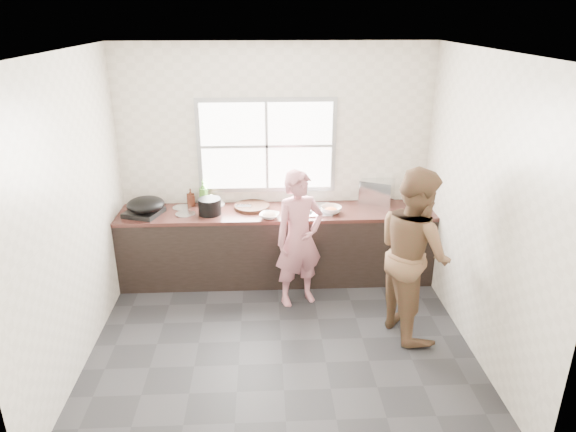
{
  "coord_description": "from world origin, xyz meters",
  "views": [
    {
      "loc": [
        -0.13,
        -4.2,
        2.99
      ],
      "look_at": [
        0.1,
        0.65,
        1.05
      ],
      "focal_mm": 32.0,
      "sensor_mm": 36.0,
      "label": 1
    }
  ],
  "objects_px": {
    "woman": "(299,243)",
    "bowl_mince": "(269,216)",
    "bottle_green": "(204,193)",
    "person_side": "(414,253)",
    "pot_lid_right": "(185,214)",
    "glass_jar": "(216,201)",
    "bottle_brown_tall": "(191,198)",
    "burner": "(144,212)",
    "pot_lid_left": "(182,208)",
    "cutting_board": "(252,207)",
    "black_pot": "(210,206)",
    "dish_rack": "(377,191)",
    "bowl_crabs": "(331,210)",
    "plate_food": "(214,204)",
    "bottle_brown_short": "(212,202)",
    "wok": "(146,204)",
    "bowl_held": "(306,210)"
  },
  "relations": [
    {
      "from": "bottle_brown_tall",
      "to": "burner",
      "type": "distance_m",
      "value": 0.57
    },
    {
      "from": "bottle_brown_tall",
      "to": "pot_lid_left",
      "type": "height_order",
      "value": "bottle_brown_tall"
    },
    {
      "from": "bowl_mince",
      "to": "bowl_crabs",
      "type": "distance_m",
      "value": 0.71
    },
    {
      "from": "woman",
      "to": "bottle_brown_short",
      "type": "xyz_separation_m",
      "value": [
        -0.97,
        0.65,
        0.24
      ]
    },
    {
      "from": "bottle_green",
      "to": "bottle_brown_tall",
      "type": "distance_m",
      "value": 0.16
    },
    {
      "from": "bottle_green",
      "to": "person_side",
      "type": "bearing_deg",
      "value": -32.58
    },
    {
      "from": "bottle_brown_tall",
      "to": "glass_jar",
      "type": "relative_size",
      "value": 1.73
    },
    {
      "from": "pot_lid_right",
      "to": "glass_jar",
      "type": "bearing_deg",
      "value": 41.9
    },
    {
      "from": "wok",
      "to": "dish_rack",
      "type": "bearing_deg",
      "value": 6.89
    },
    {
      "from": "person_side",
      "to": "bottle_green",
      "type": "relative_size",
      "value": 5.83
    },
    {
      "from": "pot_lid_left",
      "to": "black_pot",
      "type": "bearing_deg",
      "value": -31.3
    },
    {
      "from": "bowl_mince",
      "to": "plate_food",
      "type": "distance_m",
      "value": 0.78
    },
    {
      "from": "glass_jar",
      "to": "dish_rack",
      "type": "distance_m",
      "value": 1.91
    },
    {
      "from": "bowl_held",
      "to": "plate_food",
      "type": "bearing_deg",
      "value": 164.27
    },
    {
      "from": "plate_food",
      "to": "pot_lid_left",
      "type": "bearing_deg",
      "value": -166.77
    },
    {
      "from": "plate_food",
      "to": "pot_lid_right",
      "type": "bearing_deg",
      "value": -136.02
    },
    {
      "from": "black_pot",
      "to": "pot_lid_left",
      "type": "distance_m",
      "value": 0.41
    },
    {
      "from": "bottle_brown_short",
      "to": "burner",
      "type": "bearing_deg",
      "value": -168.53
    },
    {
      "from": "person_side",
      "to": "bottle_brown_short",
      "type": "bearing_deg",
      "value": 44.42
    },
    {
      "from": "cutting_board",
      "to": "black_pot",
      "type": "height_order",
      "value": "black_pot"
    },
    {
      "from": "bowl_held",
      "to": "black_pot",
      "type": "bearing_deg",
      "value": 179.73
    },
    {
      "from": "pot_lid_left",
      "to": "bowl_mince",
      "type": "bearing_deg",
      "value": -19.3
    },
    {
      "from": "bottle_green",
      "to": "pot_lid_right",
      "type": "xyz_separation_m",
      "value": [
        -0.18,
        -0.29,
        -0.14
      ]
    },
    {
      "from": "bottle_green",
      "to": "dish_rack",
      "type": "bearing_deg",
      "value": 0.0
    },
    {
      "from": "black_pot",
      "to": "bowl_crabs",
      "type": "bearing_deg",
      "value": -1.2
    },
    {
      "from": "cutting_board",
      "to": "plate_food",
      "type": "xyz_separation_m",
      "value": [
        -0.44,
        0.14,
        -0.01
      ]
    },
    {
      "from": "glass_jar",
      "to": "pot_lid_left",
      "type": "height_order",
      "value": "glass_jar"
    },
    {
      "from": "bottle_brown_tall",
      "to": "burner",
      "type": "height_order",
      "value": "bottle_brown_tall"
    },
    {
      "from": "bowl_crabs",
      "to": "wok",
      "type": "bearing_deg",
      "value": 179.94
    },
    {
      "from": "woman",
      "to": "bowl_mince",
      "type": "relative_size",
      "value": 6.65
    },
    {
      "from": "cutting_board",
      "to": "dish_rack",
      "type": "relative_size",
      "value": 1.09
    },
    {
      "from": "wok",
      "to": "pot_lid_left",
      "type": "height_order",
      "value": "wok"
    },
    {
      "from": "plate_food",
      "to": "bottle_green",
      "type": "bearing_deg",
      "value": 180.0
    },
    {
      "from": "person_side",
      "to": "plate_food",
      "type": "height_order",
      "value": "person_side"
    },
    {
      "from": "black_pot",
      "to": "burner",
      "type": "distance_m",
      "value": 0.75
    },
    {
      "from": "dish_rack",
      "to": "plate_food",
      "type": "bearing_deg",
      "value": -155.41
    },
    {
      "from": "bottle_brown_tall",
      "to": "woman",
      "type": "bearing_deg",
      "value": -32.55
    },
    {
      "from": "black_pot",
      "to": "dish_rack",
      "type": "relative_size",
      "value": 0.68
    },
    {
      "from": "bottle_brown_tall",
      "to": "plate_food",
      "type": "bearing_deg",
      "value": 0.0
    },
    {
      "from": "person_side",
      "to": "cutting_board",
      "type": "relative_size",
      "value": 4.14
    },
    {
      "from": "person_side",
      "to": "bowl_mince",
      "type": "relative_size",
      "value": 8.02
    },
    {
      "from": "wok",
      "to": "bottle_brown_short",
      "type": "bearing_deg",
      "value": 15.27
    },
    {
      "from": "woman",
      "to": "wok",
      "type": "relative_size",
      "value": 3.38
    },
    {
      "from": "plate_food",
      "to": "burner",
      "type": "xyz_separation_m",
      "value": [
        -0.77,
        -0.28,
        0.02
      ]
    },
    {
      "from": "bowl_mince",
      "to": "bottle_brown_tall",
      "type": "height_order",
      "value": "bottle_brown_tall"
    },
    {
      "from": "cutting_board",
      "to": "woman",
      "type": "bearing_deg",
      "value": -51.81
    },
    {
      "from": "bowl_crabs",
      "to": "bowl_held",
      "type": "distance_m",
      "value": 0.28
    },
    {
      "from": "burner",
      "to": "cutting_board",
      "type": "bearing_deg",
      "value": 6.82
    },
    {
      "from": "bowl_crabs",
      "to": "bottle_brown_tall",
      "type": "bearing_deg",
      "value": 168.7
    },
    {
      "from": "plate_food",
      "to": "bowl_crabs",
      "type": "bearing_deg",
      "value": -13.51
    }
  ]
}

